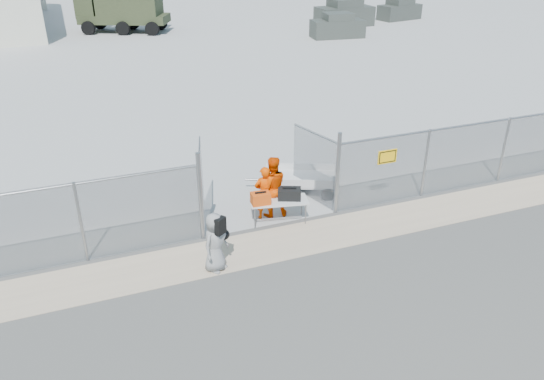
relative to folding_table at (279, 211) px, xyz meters
name	(u,v)px	position (x,y,z in m)	size (l,w,h in m)	color
ground	(300,262)	(-0.25, -2.11, -0.34)	(160.00, 160.00, 0.00)	#454545
tarmac_inside	(116,17)	(-0.25, 39.89, -0.34)	(160.00, 80.00, 0.01)	#A5A5A5
dirt_strip	(285,242)	(-0.25, -1.11, -0.34)	(44.00, 1.60, 0.01)	#BFA98D
chain_link_fence	(272,190)	(-0.25, -0.11, 0.76)	(40.00, 0.20, 2.20)	gray
folding_table	(279,211)	(0.00, 0.00, 0.00)	(1.62, 0.67, 0.69)	silver
orange_bag	(261,198)	(-0.55, -0.01, 0.51)	(0.52, 0.35, 0.32)	#E55012
black_duffel	(289,194)	(0.31, -0.02, 0.50)	(0.65, 0.38, 0.31)	black
security_worker_left	(264,193)	(-0.30, 0.34, 0.46)	(0.59, 0.39, 1.61)	#E44200
security_worker_right	(272,187)	(-0.05, 0.42, 0.57)	(0.89, 0.69, 1.83)	#E44200
visitor	(215,242)	(-2.30, -1.63, 0.43)	(0.76, 0.49, 1.55)	gray
utility_trailer	(301,180)	(1.39, 1.57, 0.01)	(2.95, 1.52, 0.71)	silver
military_truck	(124,11)	(-0.30, 31.91, 1.26)	(6.71, 2.48, 3.20)	#333B22
parked_vehicle_near	(338,26)	(14.19, 23.97, 0.53)	(3.86, 1.75, 1.75)	#3D423C
parked_vehicle_mid	(344,13)	(17.03, 28.28, 0.71)	(4.66, 2.11, 2.11)	#3D423C
parked_vehicle_far	(400,9)	(23.18, 29.49, 0.52)	(3.84, 1.74, 1.74)	#3D423C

